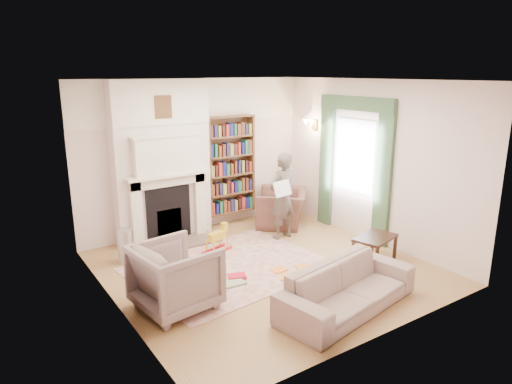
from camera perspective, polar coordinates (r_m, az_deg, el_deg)
floor at (r=7.09m, az=1.14°, el=-9.45°), size 4.50×4.50×0.00m
ceiling at (r=6.46m, az=1.27°, el=13.80°), size 4.50×4.50×0.00m
wall_back at (r=8.54m, az=-7.52°, el=4.49°), size 4.50×0.00×4.50m
wall_front at (r=5.03m, az=16.09°, el=-3.34°), size 4.50×0.00×4.50m
wall_left at (r=5.69m, az=-17.69°, el=-1.35°), size 0.00×4.50×4.50m
wall_right at (r=8.11m, az=14.36°, el=3.61°), size 0.00×4.50×4.50m
fireplace at (r=8.06m, az=-11.65°, el=3.60°), size 1.70×0.58×2.80m
bookcase at (r=8.77m, az=-3.28°, el=3.38°), size 1.00×0.24×1.85m
window at (r=8.36m, az=12.28°, el=4.41°), size 0.02×0.90×1.30m
curtain_left at (r=7.93m, az=15.62°, el=1.78°), size 0.07×0.32×2.40m
curtain_right at (r=8.87m, az=8.79°, el=3.52°), size 0.07×0.32×2.40m
pelmet at (r=8.22m, az=12.42°, el=10.77°), size 0.09×1.70×0.24m
wall_sconce at (r=8.95m, az=6.42°, el=8.24°), size 0.20×0.24×0.24m
rug at (r=7.11m, az=-3.22°, el=-9.36°), size 3.04×2.47×0.01m
armchair_reading at (r=8.92m, az=3.23°, el=-1.98°), size 1.37×1.38×0.68m
armchair_left at (r=5.90m, az=-9.99°, el=-10.38°), size 1.05×1.03×0.86m
sofa at (r=5.96m, az=11.36°, el=-11.64°), size 2.11×1.12×0.59m
man_reading at (r=8.07m, az=3.29°, el=-0.53°), size 0.63×0.47×1.56m
newspaper at (r=7.78m, az=3.32°, el=0.45°), size 0.40×0.18×0.26m
coffee_table at (r=7.39m, az=14.58°, el=-7.04°), size 0.80×0.62×0.45m
paraffin_heater at (r=7.44m, az=-15.98°, el=-6.56°), size 0.29×0.29×0.55m
rocking_horse at (r=7.61m, az=-4.91°, el=-5.86°), size 0.57×0.36×0.47m
board_game at (r=6.62m, az=-3.34°, el=-11.08°), size 0.39×0.39×0.03m
game_box_lid at (r=6.73m, az=-2.44°, el=-10.51°), size 0.31×0.26×0.04m
comic_annuals at (r=6.95m, az=4.28°, el=-9.84°), size 0.72×0.52×0.02m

